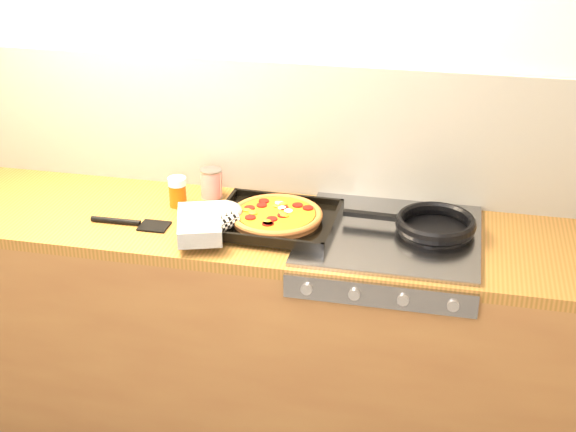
% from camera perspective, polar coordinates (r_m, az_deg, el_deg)
% --- Properties ---
extents(room_shell, '(3.20, 3.20, 3.20)m').
position_cam_1_polar(room_shell, '(2.96, -0.61, 6.21)').
color(room_shell, white).
rests_on(room_shell, ground).
extents(counter_run, '(3.20, 0.62, 0.90)m').
position_cam_1_polar(counter_run, '(3.03, -1.78, -8.22)').
color(counter_run, brown).
rests_on(counter_run, ground).
extents(stovetop, '(0.60, 0.56, 0.02)m').
position_cam_1_polar(stovetop, '(2.73, 7.28, -1.36)').
color(stovetop, gray).
rests_on(stovetop, counter_run).
extents(pizza_on_tray, '(0.55, 0.47, 0.07)m').
position_cam_1_polar(pizza_on_tray, '(2.74, -2.32, -0.13)').
color(pizza_on_tray, black).
rests_on(pizza_on_tray, stovetop).
extents(frying_pan, '(0.46, 0.28, 0.04)m').
position_cam_1_polar(frying_pan, '(2.75, 10.32, -0.63)').
color(frying_pan, black).
rests_on(frying_pan, stovetop).
extents(tomato_can, '(0.10, 0.10, 0.11)m').
position_cam_1_polar(tomato_can, '(2.99, -5.48, 2.30)').
color(tomato_can, '#AD0E1C').
rests_on(tomato_can, counter_run).
extents(juice_glass, '(0.07, 0.07, 0.11)m').
position_cam_1_polar(juice_glass, '(2.94, -7.86, 1.73)').
color(juice_glass, '#C74C0B').
rests_on(juice_glass, counter_run).
extents(wooden_spoon, '(0.28, 0.14, 0.02)m').
position_cam_1_polar(wooden_spoon, '(2.91, 0.69, 0.72)').
color(wooden_spoon, tan).
rests_on(wooden_spoon, counter_run).
extents(black_spatula, '(0.28, 0.09, 0.02)m').
position_cam_1_polar(black_spatula, '(2.84, -11.06, -0.49)').
color(black_spatula, black).
rests_on(black_spatula, counter_run).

